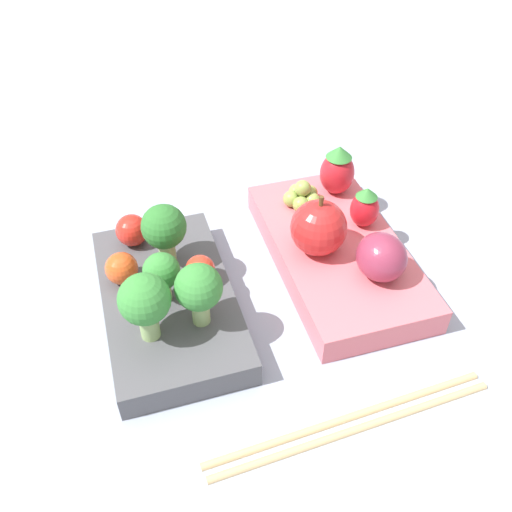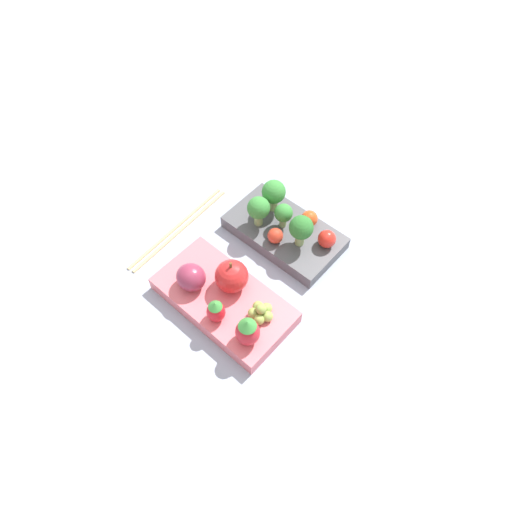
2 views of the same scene
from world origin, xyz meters
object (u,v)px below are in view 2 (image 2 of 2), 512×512
Objects in this scene: apple at (232,276)px; strawberry_1 at (248,331)px; bento_box_fruit at (224,300)px; broccoli_floret_1 at (301,228)px; cherry_tomato_1 at (276,236)px; bento_box_savoury at (285,233)px; broccoli_floret_3 at (274,193)px; cherry_tomato_0 at (327,239)px; grape_cluster at (261,312)px; plum at (191,277)px; broccoli_floret_2 at (283,214)px; strawberry_0 at (214,310)px; broccoli_floret_0 at (259,209)px; chopsticks_pair at (180,226)px; cherry_tomato_2 at (309,219)px.

apple is 0.09m from strawberry_1.
bento_box_fruit is 3.87× the size of apple.
broccoli_floret_1 is 2.31× the size of cherry_tomato_1.
broccoli_floret_3 is at bearing 145.81° from bento_box_savoury.
bento_box_fruit is at bearing -117.17° from cherry_tomato_0.
cherry_tomato_1 is at bearing -154.78° from broccoli_floret_1.
broccoli_floret_1 is 0.05m from cherry_tomato_0.
cherry_tomato_0 is 0.56× the size of strawberry_1.
strawberry_1 reaches higher than cherry_tomato_0.
plum is at bearing -175.15° from grape_cluster.
broccoli_floret_3 reaches higher than strawberry_1.
strawberry_0 is (0.00, -0.19, -0.01)m from broccoli_floret_2.
grape_cluster is (0.06, -0.02, -0.01)m from apple.
apple reaches higher than broccoli_floret_2.
broccoli_floret_0 is at bearing 101.39° from bento_box_fruit.
broccoli_floret_2 is at bearing -178.47° from cherry_tomato_0.
chopsticks_pair is at bearing -160.65° from cherry_tomato_0.
grape_cluster is at bearing -64.24° from broccoli_floret_3.
strawberry_1 is (0.05, -0.19, 0.04)m from bento_box_savoury.
chopsticks_pair is (-0.14, 0.08, -0.01)m from bento_box_fruit.
bento_box_savoury is 0.17m from plum.
cherry_tomato_0 is at bearing 9.62° from broccoli_floret_0.
broccoli_floret_2 is 0.04m from cherry_tomato_2.
apple is (0.03, -0.12, -0.01)m from broccoli_floret_0.
broccoli_floret_2 is 1.11× the size of strawberry_0.
cherry_tomato_2 is 0.18m from grape_cluster.
cherry_tomato_2 is at bearing 77.43° from bento_box_fruit.
broccoli_floret_2 is 0.16m from grape_cluster.
broccoli_floret_3 is at bearing 115.76° from grape_cluster.
strawberry_1 reaches higher than bento_box_fruit.
plum reaches higher than cherry_tomato_1.
broccoli_floret_3 is 1.64× the size of grape_cluster.
broccoli_floret_3 is 1.34× the size of plum.
broccoli_floret_0 is 0.97× the size of apple.
cherry_tomato_0 reaches higher than bento_box_fruit.
strawberry_0 is at bearing -110.71° from cherry_tomato_0.
broccoli_floret_1 reaches higher than grape_cluster.
broccoli_floret_2 is at bearing 106.79° from strawberry_1.
bento_box_fruit is 0.08m from strawberry_1.
strawberry_0 is 1.13× the size of grape_cluster.
broccoli_floret_3 is 2.38× the size of cherry_tomato_1.
broccoli_floret_0 reaches higher than bento_box_fruit.
cherry_tomato_1 is at bearing 108.05° from strawberry_1.
strawberry_0 is at bearing -36.74° from chopsticks_pair.
grape_cluster is at bearing 33.47° from strawberry_0.
strawberry_0 is 0.19× the size of chopsticks_pair.
broccoli_floret_3 reaches higher than grape_cluster.
cherry_tomato_1 is 0.61× the size of strawberry_0.
bento_box_fruit is at bearing 105.14° from strawberry_0.
cherry_tomato_0 is 0.79× the size of grape_cluster.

